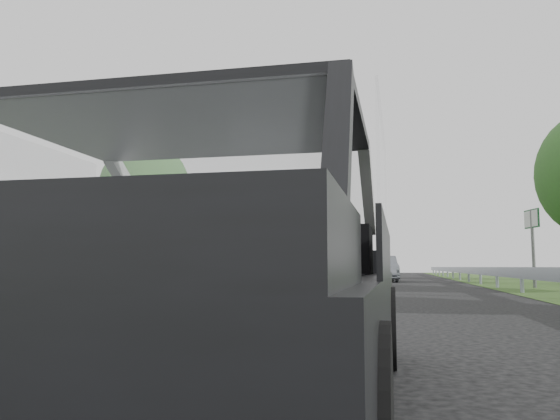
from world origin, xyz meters
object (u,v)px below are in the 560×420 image
at_px(cat, 268,216).
at_px(highway_sign, 533,248).
at_px(subject_car, 219,271).
at_px(other_car, 382,269).

height_order(cat, highway_sign, highway_sign).
relative_size(subject_car, other_car, 1.01).
bearing_deg(highway_sign, other_car, 115.41).
relative_size(subject_car, highway_sign, 1.42).
xyz_separation_m(subject_car, highway_sign, (5.72, 18.22, 0.68)).
relative_size(cat, other_car, 0.13).
bearing_deg(other_car, highway_sign, -58.52).
bearing_deg(cat, highway_sign, 67.42).
height_order(subject_car, highway_sign, highway_sign).
bearing_deg(subject_car, highway_sign, 72.58).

